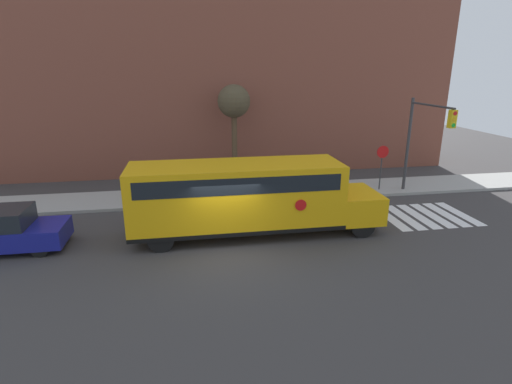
% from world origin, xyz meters
% --- Properties ---
extents(ground_plane, '(60.00, 60.00, 0.00)m').
position_xyz_m(ground_plane, '(0.00, 0.00, 0.00)').
color(ground_plane, '#3A3838').
extents(sidewalk_strip, '(44.00, 3.00, 0.15)m').
position_xyz_m(sidewalk_strip, '(0.00, 6.50, 0.07)').
color(sidewalk_strip, '#9E9E99').
rests_on(sidewalk_strip, ground).
extents(building_backdrop, '(32.00, 4.00, 12.71)m').
position_xyz_m(building_backdrop, '(0.00, 13.00, 6.36)').
color(building_backdrop, brown).
rests_on(building_backdrop, ground).
extents(crosswalk_stripes, '(4.00, 3.20, 0.01)m').
position_xyz_m(crosswalk_stripes, '(9.41, 2.00, 0.00)').
color(crosswalk_stripes, white).
rests_on(crosswalk_stripes, ground).
extents(school_bus, '(10.12, 2.57, 2.97)m').
position_xyz_m(school_bus, '(0.88, 1.29, 1.71)').
color(school_bus, '#EAA80F').
rests_on(school_bus, ground).
extents(parked_car, '(4.39, 1.84, 1.62)m').
position_xyz_m(parked_car, '(-8.30, 1.29, 0.79)').
color(parked_car, navy).
rests_on(parked_car, ground).
extents(stop_sign, '(0.67, 0.10, 2.59)m').
position_xyz_m(stop_sign, '(8.99, 5.84, 1.70)').
color(stop_sign, '#38383A').
rests_on(stop_sign, ground).
extents(traffic_light, '(0.28, 3.60, 5.09)m').
position_xyz_m(traffic_light, '(10.34, 4.51, 3.41)').
color(traffic_light, '#38383A').
rests_on(traffic_light, ground).
extents(tree_near_sidewalk, '(1.88, 1.88, 5.69)m').
position_xyz_m(tree_near_sidewalk, '(1.40, 9.36, 4.59)').
color(tree_near_sidewalk, brown).
rests_on(tree_near_sidewalk, ground).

